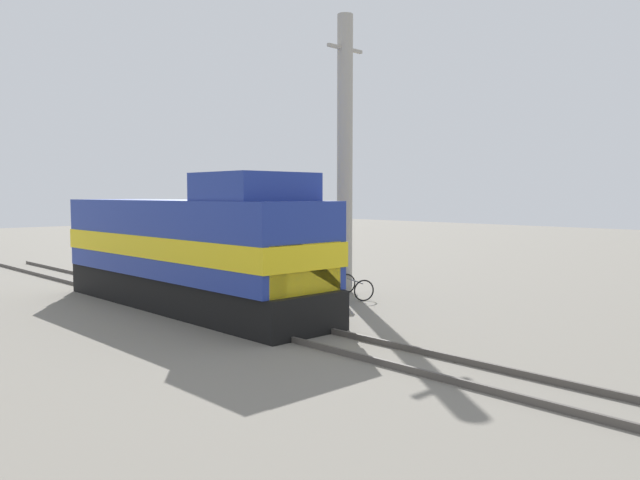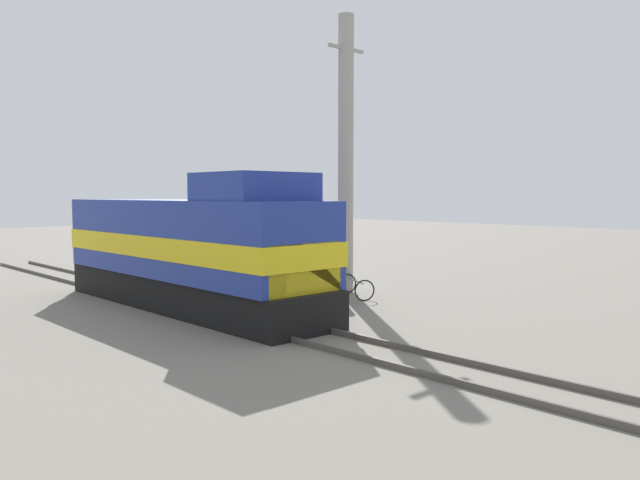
% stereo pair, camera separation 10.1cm
% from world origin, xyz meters
% --- Properties ---
extents(ground_plane, '(120.00, 120.00, 0.00)m').
position_xyz_m(ground_plane, '(0.00, 0.00, 0.00)').
color(ground_plane, slate).
extents(rail_near, '(0.08, 40.08, 0.15)m').
position_xyz_m(rail_near, '(-0.72, 0.00, 0.07)').
color(rail_near, '#4C4742').
rests_on(rail_near, ground_plane).
extents(rail_far, '(0.08, 40.08, 0.15)m').
position_xyz_m(rail_far, '(0.72, 0.00, 0.07)').
color(rail_far, '#4C4742').
rests_on(rail_far, ground_plane).
extents(locomotive, '(3.03, 12.31, 4.40)m').
position_xyz_m(locomotive, '(0.00, 1.97, 1.94)').
color(locomotive, black).
rests_on(locomotive, ground_plane).
extents(utility_pole, '(1.80, 0.59, 10.54)m').
position_xyz_m(utility_pole, '(6.16, 0.99, 5.30)').
color(utility_pole, '#9E998E').
rests_on(utility_pole, ground_plane).
extents(vendor_umbrella, '(1.82, 1.82, 2.07)m').
position_xyz_m(vendor_umbrella, '(3.63, 0.29, 1.86)').
color(vendor_umbrella, '#4C4C4C').
rests_on(vendor_umbrella, ground_plane).
extents(billboard_sign, '(2.51, 0.12, 3.30)m').
position_xyz_m(billboard_sign, '(5.17, 5.92, 2.47)').
color(billboard_sign, '#595959').
rests_on(billboard_sign, ground_plane).
extents(shrub_cluster, '(1.08, 1.08, 1.08)m').
position_xyz_m(shrub_cluster, '(3.93, 0.97, 0.54)').
color(shrub_cluster, '#236028').
rests_on(shrub_cluster, ground_plane).
extents(person_bystander, '(0.34, 0.34, 1.69)m').
position_xyz_m(person_bystander, '(4.16, -0.78, 0.92)').
color(person_bystander, '#2D3347').
rests_on(person_bystander, ground_plane).
extents(bicycle, '(1.47, 1.99, 0.77)m').
position_xyz_m(bicycle, '(5.58, -0.10, 0.39)').
color(bicycle, black).
rests_on(bicycle, ground_plane).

